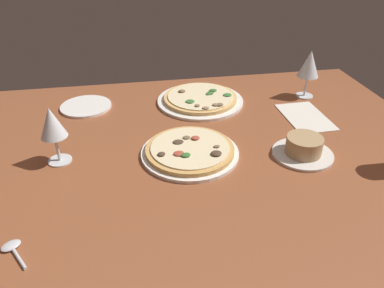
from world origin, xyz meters
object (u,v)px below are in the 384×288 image
Objects in this scene: ramekin_on_saucer at (304,148)px; paper_menu at (305,117)px; pizza_main at (190,151)px; side_plate at (86,106)px; wine_glass_near at (309,65)px; spoon at (13,248)px; pizza_side at (200,99)px; wine_glass_far at (52,125)px.

paper_menu is (-10.72, -21.48, -2.22)cm from ramekin_on_saucer.
side_plate is (30.96, -35.97, -0.78)cm from pizza_main.
wine_glass_near is at bearing -114.57° from paper_menu.
wine_glass_near is at bearing -146.21° from spoon.
ramekin_on_saucer is 24.11cm from paper_menu.
spoon is (50.72, 61.79, -0.73)cm from pizza_side.
wine_glass_far is at bearing -7.50° from ramekin_on_saucer.
side_plate is (79.78, -4.23, -11.61)cm from wine_glass_near.
wine_glass_near is 80.73cm from side_plate.
pizza_main is at bearing 130.72° from side_plate.
pizza_side reaches higher than paper_menu.
wine_glass_near is at bearing 176.96° from side_plate.
pizza_main reaches higher than spoon.
wine_glass_far reaches higher than pizza_side.
pizza_main is 0.89× the size of pizza_side.
pizza_main is at bearing 19.14° from paper_menu.
spoon is (72.34, 22.60, -1.91)cm from ramekin_on_saucer.
ramekin_on_saucer reaches higher than side_plate.
paper_menu is at bearing -152.04° from spoon.
pizza_side is at bearing -61.11° from ramekin_on_saucer.
wine_glass_far is at bearing -4.70° from pizza_main.
spoon is at bearing 34.67° from pizza_main.
wine_glass_far reaches higher than side_plate.
spoon is (41.17, 28.48, -0.77)cm from pizza_main.
spoon is at bearing 80.25° from wine_glass_far.
wine_glass_near is at bearing -161.20° from wine_glass_far.
ramekin_on_saucer is at bearing 62.17° from paper_menu.
spoon is (5.40, 31.42, -10.99)cm from wine_glass_far.
pizza_side is 40.78cm from wine_glass_near.
spoon is at bearing 17.35° from ramekin_on_saucer.
side_plate is at bearing -33.96° from ramekin_on_saucer.
wine_glass_near reaches higher than pizza_side.
pizza_side is at bearing 176.25° from side_plate.
pizza_side is 55.51cm from wine_glass_far.
pizza_main and pizza_side have the same top height.
wine_glass_far is at bearing 18.80° from wine_glass_near.
pizza_side is 1.76× the size of side_plate.
paper_menu is at bearing 151.31° from pizza_side.
ramekin_on_saucer is at bearing 169.33° from pizza_main.
ramekin_on_saucer is at bearing 146.04° from side_plate.
ramekin_on_saucer reaches higher than pizza_side.
ramekin_on_saucer is 75.81cm from spoon.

